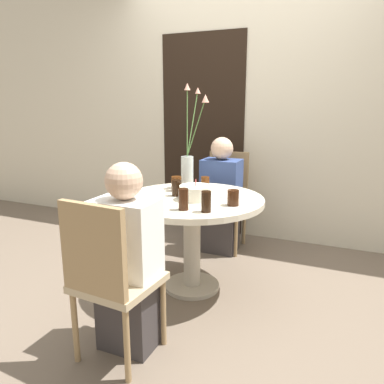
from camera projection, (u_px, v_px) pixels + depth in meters
The scene contains 17 objects.
ground_plane at pixel (192, 287), 2.84m from camera, with size 16.00×16.00×0.00m, color #6B5B4C.
wall_back at pixel (245, 109), 3.72m from camera, with size 8.00×0.05×2.60m.
doorway_panel at pixel (202, 136), 3.93m from camera, with size 0.90×0.01×2.05m.
dining_table at pixel (192, 216), 2.71m from camera, with size 1.03×1.03×0.70m.
chair_far_back at pixel (226, 194), 3.57m from camera, with size 0.42×0.42×0.91m.
chair_right_flank at pixel (108, 274), 1.92m from camera, with size 0.43×0.43×0.91m.
birthday_cake at pixel (196, 193), 2.61m from camera, with size 0.23×0.23×0.14m.
flower_vase at pixel (189, 159), 2.94m from camera, with size 0.23×0.27×0.81m.
side_plate at pixel (231, 195), 2.71m from camera, with size 0.19×0.19×0.01m.
drink_glass_0 at pixel (183, 199), 2.35m from camera, with size 0.06×0.06×0.14m.
drink_glass_1 at pixel (177, 184), 2.86m from camera, with size 0.08×0.08×0.11m.
drink_glass_2 at pixel (206, 202), 2.31m from camera, with size 0.06×0.06×0.13m.
drink_glass_3 at pixel (206, 183), 2.89m from camera, with size 0.07×0.07×0.10m.
drink_glass_4 at pixel (233, 198), 2.46m from camera, with size 0.08×0.08×0.10m.
drink_glass_5 at pixel (177, 188), 2.71m from camera, with size 0.07×0.07×0.12m.
person_woman at pixel (221, 199), 3.43m from camera, with size 0.34×0.24×1.07m.
person_boy at pixel (127, 264), 2.06m from camera, with size 0.34×0.24×1.07m.
Camera 1 is at (1.03, -2.38, 1.37)m, focal length 35.00 mm.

